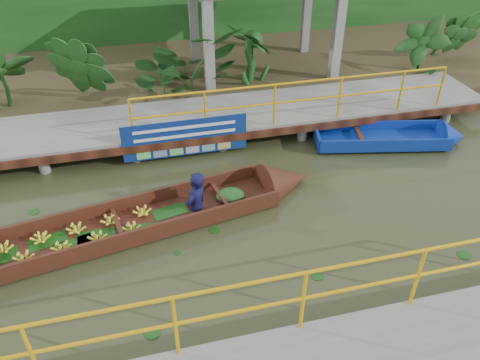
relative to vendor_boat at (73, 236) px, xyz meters
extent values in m
plane|color=#31351A|center=(2.28, -0.08, -0.21)|extent=(80.00, 80.00, 0.00)
cube|color=#382F1C|center=(2.28, 7.42, 0.02)|extent=(30.00, 8.00, 0.45)
cube|color=slate|center=(2.28, 3.42, 0.29)|extent=(16.00, 2.00, 0.15)
cube|color=black|center=(2.28, 2.42, 0.21)|extent=(16.00, 0.12, 0.18)
cylinder|color=#EFA60C|center=(5.03, 2.47, 1.37)|extent=(7.50, 0.05, 0.05)
cylinder|color=#EFA60C|center=(5.03, 2.47, 0.92)|extent=(7.50, 0.05, 0.05)
cylinder|color=#EFA60C|center=(5.03, 2.47, 0.87)|extent=(0.05, 0.05, 1.00)
cylinder|color=slate|center=(-1.72, 4.22, 0.01)|extent=(0.24, 0.24, 0.55)
cylinder|color=slate|center=(0.28, 2.62, 0.01)|extent=(0.24, 0.24, 0.55)
cylinder|color=slate|center=(0.28, 4.22, 0.01)|extent=(0.24, 0.24, 0.55)
cylinder|color=slate|center=(2.28, 2.62, 0.01)|extent=(0.24, 0.24, 0.55)
cylinder|color=slate|center=(2.28, 4.22, 0.01)|extent=(0.24, 0.24, 0.55)
cylinder|color=slate|center=(4.28, 2.62, 0.01)|extent=(0.24, 0.24, 0.55)
cylinder|color=slate|center=(4.28, 4.22, 0.01)|extent=(0.24, 0.24, 0.55)
cylinder|color=slate|center=(6.28, 2.62, 0.01)|extent=(0.24, 0.24, 0.55)
cylinder|color=slate|center=(6.28, 4.22, 0.01)|extent=(0.24, 0.24, 0.55)
cylinder|color=slate|center=(8.28, 2.62, 0.01)|extent=(0.24, 0.24, 0.55)
cylinder|color=slate|center=(8.28, 4.22, 0.01)|extent=(0.24, 0.24, 0.55)
cylinder|color=slate|center=(2.28, 2.62, 0.01)|extent=(0.24, 0.24, 0.55)
cylinder|color=#EFA60C|center=(3.28, -3.13, 1.44)|extent=(10.00, 0.05, 0.05)
cylinder|color=#EFA60C|center=(3.28, -3.13, 0.99)|extent=(10.00, 0.05, 0.05)
cylinder|color=#EFA60C|center=(3.28, -3.13, 0.94)|extent=(0.05, 0.05, 1.00)
cube|color=slate|center=(3.48, 5.02, 1.39)|extent=(0.25, 0.25, 2.80)
cube|color=slate|center=(7.08, 5.02, 1.39)|extent=(0.25, 0.25, 2.80)
cube|color=slate|center=(3.48, 7.42, 1.39)|extent=(0.25, 0.25, 2.80)
cube|color=slate|center=(7.08, 7.42, 1.39)|extent=(0.25, 0.25, 2.80)
cube|color=#391B0F|center=(-0.22, -0.04, -0.15)|extent=(8.21, 2.48, 0.06)
cube|color=#391B0F|center=(-0.31, 0.46, 0.00)|extent=(8.03, 1.53, 0.35)
cube|color=#391B0F|center=(-0.13, -0.54, 0.00)|extent=(8.03, 1.53, 0.35)
cone|color=#391B0F|center=(4.24, 0.78, -0.07)|extent=(1.18, 1.15, 0.98)
ellipsoid|color=#153C13|center=(2.99, 0.55, -0.04)|extent=(0.64, 0.54, 0.27)
imported|color=#0F0F37|center=(2.29, 0.42, 0.67)|extent=(0.68, 0.67, 1.58)
cube|color=navy|center=(7.02, 1.92, -0.10)|extent=(3.22, 1.55, 0.10)
cube|color=navy|center=(7.11, 2.38, 0.02)|extent=(3.04, 0.71, 0.31)
cube|color=navy|center=(6.92, 1.47, 0.02)|extent=(3.04, 0.71, 0.31)
cube|color=navy|center=(5.50, 2.25, 0.02)|extent=(0.25, 0.92, 0.31)
cone|color=navy|center=(8.73, 1.56, -0.04)|extent=(0.79, 0.98, 0.87)
cube|color=black|center=(6.51, 2.03, 0.06)|extent=(0.29, 0.93, 0.05)
cube|color=navy|center=(2.39, 2.40, 0.34)|extent=(2.81, 0.03, 0.88)
cube|color=white|center=(2.39, 2.38, 0.61)|extent=(2.28, 0.01, 0.07)
cube|color=white|center=(2.39, 2.38, 0.41)|extent=(2.28, 0.01, 0.07)
imported|color=#153C13|center=(0.28, 5.22, 1.19)|extent=(1.52, 1.52, 1.90)
imported|color=#153C13|center=(2.78, 5.22, 1.19)|extent=(1.52, 1.52, 1.90)
imported|color=#153C13|center=(4.78, 5.22, 1.19)|extent=(1.52, 1.52, 1.90)
imported|color=#153C13|center=(9.78, 5.22, 1.19)|extent=(1.52, 1.52, 1.90)
imported|color=#153C13|center=(11.28, 5.22, 1.19)|extent=(1.52, 1.52, 1.90)
camera|label=1|loc=(1.35, -6.77, 5.51)|focal=35.00mm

